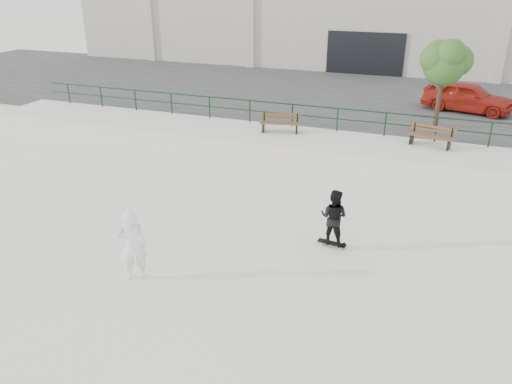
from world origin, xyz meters
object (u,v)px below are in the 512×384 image
at_px(bench_left, 280,123).
at_px(skateboard, 332,243).
at_px(standing_skater, 334,217).
at_px(seated_skater, 133,245).
at_px(tree, 445,61).
at_px(red_car, 468,97).
at_px(bench_right, 431,136).

relative_size(bench_left, skateboard, 2.22).
relative_size(standing_skater, seated_skater, 0.85).
bearing_deg(tree, skateboard, -101.47).
distance_m(red_car, skateboard, 14.71).
xyz_separation_m(bench_left, skateboard, (4.01, -7.86, -0.82)).
bearing_deg(bench_left, red_car, 28.51).
distance_m(tree, red_car, 4.21).
relative_size(tree, skateboard, 4.79).
distance_m(bench_left, red_car, 9.85).
distance_m(bench_right, seated_skater, 12.91).
distance_m(tree, standing_skater, 11.36).
distance_m(bench_left, tree, 7.34).
xyz_separation_m(bench_right, standing_skater, (-2.10, -8.14, -0.02)).
bearing_deg(tree, seated_skater, -114.33).
bearing_deg(bench_left, bench_right, -9.32).
xyz_separation_m(tree, standing_skater, (-2.20, -10.86, -2.50)).
xyz_separation_m(bench_left, tree, (6.21, 3.01, 2.48)).
bearing_deg(bench_right, bench_left, -165.32).
distance_m(bench_left, standing_skater, 8.82).
bearing_deg(red_car, seated_skater, 169.36).
xyz_separation_m(standing_skater, seated_skater, (-4.14, -3.17, 0.05)).
bearing_deg(standing_skater, seated_skater, 46.14).
bearing_deg(bench_left, skateboard, -74.96).
relative_size(bench_right, tree, 0.47).
distance_m(bench_right, skateboard, 8.45).
relative_size(tree, standing_skater, 2.47).
bearing_deg(tree, bench_left, -154.19).
bearing_deg(standing_skater, skateboard, -0.00).
distance_m(bench_left, seated_skater, 11.02).
height_order(bench_left, seated_skater, seated_skater).
distance_m(tree, skateboard, 11.57).
bearing_deg(skateboard, seated_skater, -135.05).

